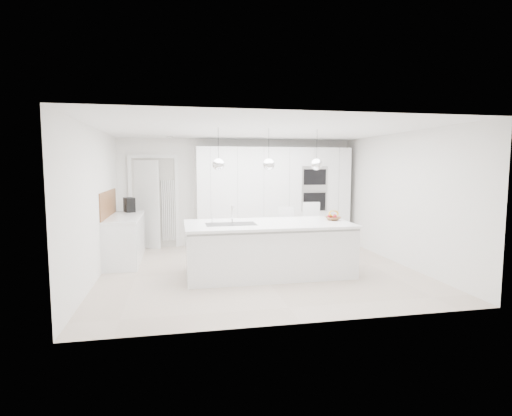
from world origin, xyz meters
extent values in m
plane|color=#C4B09D|center=(0.00, 0.00, 0.00)|extent=(5.50, 5.50, 0.00)
plane|color=white|center=(0.00, 2.50, 1.25)|extent=(5.50, 0.00, 5.50)
plane|color=white|center=(-2.75, 0.00, 1.25)|extent=(0.00, 5.00, 5.00)
plane|color=white|center=(0.00, 0.00, 2.50)|extent=(5.50, 5.50, 0.00)
cube|color=white|center=(0.80, 2.20, 1.15)|extent=(3.60, 0.60, 2.30)
cube|color=white|center=(-2.20, 2.42, 1.00)|extent=(0.76, 0.38, 2.00)
cube|color=white|center=(-2.45, 1.20, 0.43)|extent=(0.60, 1.80, 0.86)
cube|color=white|center=(-2.45, 1.20, 0.88)|extent=(0.62, 1.82, 0.04)
cube|color=brown|center=(-2.74, 1.20, 1.15)|extent=(0.02, 1.80, 0.50)
cube|color=white|center=(0.10, -0.30, 0.43)|extent=(2.80, 1.20, 0.86)
cube|color=white|center=(0.10, -0.25, 0.88)|extent=(2.84, 1.40, 0.04)
cylinder|color=white|center=(-0.50, -0.10, 1.05)|extent=(0.02, 0.02, 0.30)
sphere|color=white|center=(-0.75, -0.30, 1.90)|extent=(0.20, 0.20, 0.20)
sphere|color=white|center=(0.10, -0.30, 1.90)|extent=(0.20, 0.20, 0.20)
sphere|color=white|center=(0.95, -0.30, 1.90)|extent=(0.20, 0.20, 0.20)
imported|color=brown|center=(1.32, -0.17, 0.93)|extent=(0.29, 0.29, 0.07)
cube|color=black|center=(-2.43, 1.90, 1.05)|extent=(0.28, 0.33, 0.31)
sphere|color=#A51824|center=(1.27, -0.16, 0.97)|extent=(0.08, 0.08, 0.08)
sphere|color=#A51824|center=(1.34, -0.20, 0.97)|extent=(0.08, 0.08, 0.08)
sphere|color=#A51824|center=(1.33, -0.22, 0.97)|extent=(0.07, 0.07, 0.07)
torus|color=gold|center=(1.32, -0.20, 1.02)|extent=(0.26, 0.18, 0.23)
camera|label=1|loc=(-1.43, -6.90, 1.87)|focal=28.00mm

